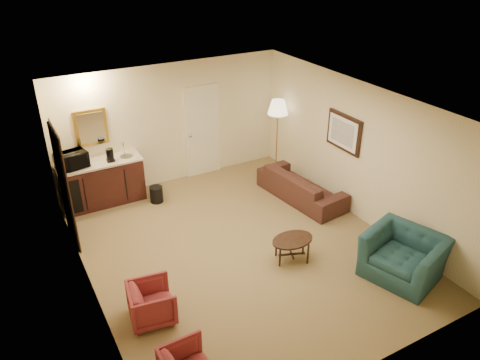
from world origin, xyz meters
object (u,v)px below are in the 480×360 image
(wetbar_cabinet, at_px, (102,183))
(rose_chair_near, at_px, (152,301))
(teal_armchair, at_px, (405,249))
(microwave, at_px, (71,159))
(sofa, at_px, (302,182))
(waste_bin, at_px, (156,194))
(floor_lamp, at_px, (277,136))
(coffee_table, at_px, (292,249))
(coffee_maker, at_px, (110,155))

(wetbar_cabinet, height_order, rose_chair_near, wetbar_cabinet)
(teal_armchair, relative_size, microwave, 2.01)
(sofa, relative_size, waste_bin, 5.98)
(floor_lamp, bearing_deg, teal_armchair, -94.14)
(teal_armchair, xyz_separation_m, microwave, (-4.05, 4.58, 0.62))
(rose_chair_near, height_order, coffee_table, rose_chair_near)
(floor_lamp, xyz_separation_m, microwave, (-4.35, 0.44, 0.26))
(floor_lamp, bearing_deg, sofa, -100.57)
(teal_armchair, height_order, waste_bin, teal_armchair)
(teal_armchair, distance_m, coffee_maker, 5.64)
(rose_chair_near, bearing_deg, coffee_table, -77.58)
(teal_armchair, bearing_deg, floor_lamp, 158.24)
(rose_chair_near, distance_m, waste_bin, 3.34)
(wetbar_cabinet, xyz_separation_m, coffee_table, (2.25, -3.42, -0.25))
(teal_armchair, bearing_deg, sofa, 161.36)
(sofa, bearing_deg, teal_armchair, 172.08)
(coffee_table, bearing_deg, rose_chair_near, -176.10)
(wetbar_cabinet, height_order, floor_lamp, floor_lamp)
(rose_chair_near, height_order, microwave, microwave)
(wetbar_cabinet, distance_m, floor_lamp, 3.90)
(teal_armchair, distance_m, microwave, 6.15)
(teal_armchair, relative_size, floor_lamp, 0.67)
(sofa, distance_m, rose_chair_near, 4.25)
(sofa, xyz_separation_m, floor_lamp, (0.25, 1.34, 0.46))
(coffee_table, bearing_deg, floor_lamp, 61.61)
(sofa, relative_size, coffee_table, 2.75)
(floor_lamp, height_order, waste_bin, floor_lamp)
(rose_chair_near, relative_size, floor_lamp, 0.37)
(waste_bin, distance_m, coffee_maker, 1.21)
(rose_chair_near, xyz_separation_m, waste_bin, (1.19, 3.12, -0.15))
(rose_chair_near, relative_size, coffee_maker, 2.36)
(wetbar_cabinet, xyz_separation_m, sofa, (3.60, -1.80, -0.07))
(teal_armchair, bearing_deg, waste_bin, -165.33)
(sofa, relative_size, teal_armchair, 1.75)
(teal_armchair, relative_size, waste_bin, 3.41)
(waste_bin, bearing_deg, coffee_maker, 151.99)
(coffee_maker, bearing_deg, floor_lamp, -13.70)
(coffee_table, relative_size, floor_lamp, 0.43)
(rose_chair_near, bearing_deg, microwave, 12.52)
(coffee_maker, bearing_deg, coffee_table, -66.39)
(teal_armchair, distance_m, rose_chair_near, 3.94)
(teal_armchair, distance_m, waste_bin, 4.89)
(floor_lamp, bearing_deg, rose_chair_near, -142.64)
(rose_chair_near, relative_size, microwave, 1.12)
(coffee_table, xyz_separation_m, floor_lamp, (1.60, 2.96, 0.64))
(floor_lamp, bearing_deg, wetbar_cabinet, 173.19)
(sofa, height_order, microwave, microwave)
(wetbar_cabinet, relative_size, coffee_maker, 6.13)
(microwave, bearing_deg, coffee_maker, -17.00)
(coffee_maker, bearing_deg, microwave, 166.78)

